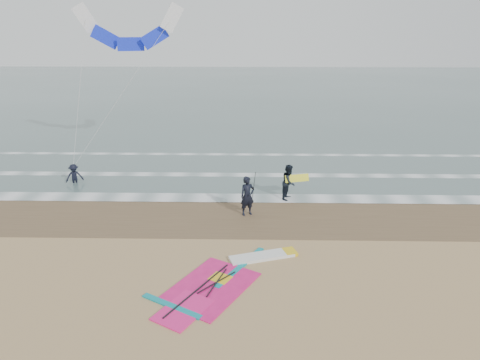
{
  "coord_description": "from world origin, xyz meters",
  "views": [
    {
      "loc": [
        0.26,
        -13.01,
        8.67
      ],
      "look_at": [
        -0.11,
        5.0,
        2.2
      ],
      "focal_mm": 32.0,
      "sensor_mm": 36.0,
      "label": 1
    }
  ],
  "objects_px": {
    "person_wading": "(74,171)",
    "surf_kite": "(129,31)",
    "person_walking": "(289,182)",
    "windsurf_rig": "(227,278)",
    "person_standing": "(247,196)"
  },
  "relations": [
    {
      "from": "windsurf_rig",
      "to": "surf_kite",
      "type": "distance_m",
      "value": 17.97
    },
    {
      "from": "windsurf_rig",
      "to": "person_walking",
      "type": "bearing_deg",
      "value": 69.55
    },
    {
      "from": "person_walking",
      "to": "surf_kite",
      "type": "xyz_separation_m",
      "value": [
        -9.58,
        6.63,
        7.45
      ]
    },
    {
      "from": "person_standing",
      "to": "person_walking",
      "type": "xyz_separation_m",
      "value": [
        2.19,
        2.09,
        -0.03
      ]
    },
    {
      "from": "windsurf_rig",
      "to": "person_wading",
      "type": "bearing_deg",
      "value": 133.44
    },
    {
      "from": "surf_kite",
      "to": "windsurf_rig",
      "type": "bearing_deg",
      "value": -65.18
    },
    {
      "from": "person_wading",
      "to": "surf_kite",
      "type": "height_order",
      "value": "surf_kite"
    },
    {
      "from": "windsurf_rig",
      "to": "person_wading",
      "type": "relative_size",
      "value": 3.69
    },
    {
      "from": "person_standing",
      "to": "surf_kite",
      "type": "height_order",
      "value": "surf_kite"
    },
    {
      "from": "windsurf_rig",
      "to": "person_standing",
      "type": "relative_size",
      "value": 2.87
    },
    {
      "from": "person_standing",
      "to": "surf_kite",
      "type": "bearing_deg",
      "value": 107.3
    },
    {
      "from": "surf_kite",
      "to": "person_walking",
      "type": "bearing_deg",
      "value": -34.66
    },
    {
      "from": "person_standing",
      "to": "person_wading",
      "type": "height_order",
      "value": "person_standing"
    },
    {
      "from": "person_walking",
      "to": "person_wading",
      "type": "xyz_separation_m",
      "value": [
        -12.32,
        2.14,
        -0.19
      ]
    },
    {
      "from": "person_wading",
      "to": "surf_kite",
      "type": "distance_m",
      "value": 9.28
    }
  ]
}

